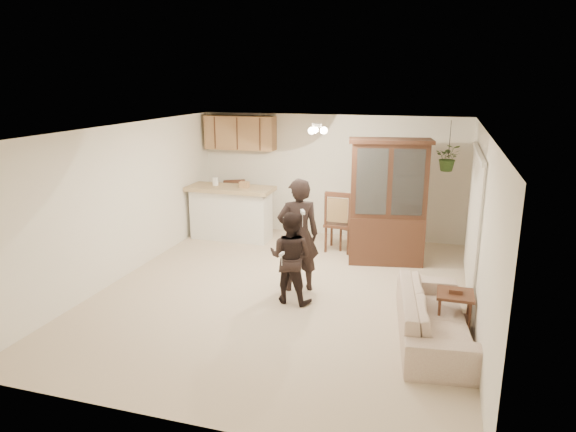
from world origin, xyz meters
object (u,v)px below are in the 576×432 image
(sofa, at_px, (434,312))
(child, at_px, (291,258))
(chair_hutch_left, at_px, (355,236))
(chair_hutch_right, at_px, (340,233))
(adult, at_px, (298,234))
(china_hutch, at_px, (388,203))
(side_table, at_px, (454,310))
(chair_bar, at_px, (237,219))

(sofa, height_order, child, child)
(chair_hutch_left, height_order, chair_hutch_right, chair_hutch_right)
(sofa, distance_m, adult, 2.37)
(child, relative_size, chair_hutch_left, 1.26)
(chair_hutch_right, bearing_deg, china_hutch, 157.78)
(sofa, relative_size, chair_hutch_left, 1.75)
(side_table, height_order, chair_hutch_left, chair_hutch_left)
(sofa, distance_m, chair_hutch_left, 3.48)
(sofa, xyz_separation_m, side_table, (0.25, 0.35, -0.10))
(china_hutch, bearing_deg, child, -128.96)
(adult, bearing_deg, sofa, 128.99)
(child, distance_m, side_table, 2.35)
(china_hutch, bearing_deg, sofa, -81.65)
(sofa, relative_size, china_hutch, 0.85)
(china_hutch, xyz_separation_m, side_table, (1.15, -2.33, -0.83))
(side_table, distance_m, chair_hutch_left, 3.30)
(chair_bar, relative_size, chair_hutch_right, 0.94)
(side_table, xyz_separation_m, chair_hutch_right, (-2.06, 2.76, 0.07))
(sofa, relative_size, side_table, 3.31)
(adult, xyz_separation_m, chair_hutch_left, (0.54, 2.09, -0.60))
(chair_hutch_left, bearing_deg, chair_hutch_right, -148.08)
(child, height_order, chair_hutch_left, child)
(sofa, bearing_deg, chair_hutch_right, 23.11)
(china_hutch, relative_size, chair_hutch_right, 1.86)
(chair_hutch_right, bearing_deg, child, 87.45)
(chair_hutch_right, bearing_deg, side_table, 129.58)
(china_hutch, xyz_separation_m, chair_hutch_right, (-0.91, 0.43, -0.76))
(sofa, height_order, chair_bar, chair_bar)
(child, relative_size, china_hutch, 0.61)
(adult, height_order, side_table, adult)
(sofa, relative_size, child, 1.39)
(china_hutch, xyz_separation_m, chair_hutch_left, (-0.62, 0.45, -0.79))
(sofa, distance_m, side_table, 0.44)
(side_table, relative_size, chair_hutch_right, 0.48)
(adult, height_order, china_hutch, china_hutch)
(child, relative_size, chair_bar, 1.21)
(chair_hutch_left, bearing_deg, sofa, -37.29)
(chair_bar, xyz_separation_m, chair_hutch_left, (2.62, -0.46, -0.01))
(sofa, xyz_separation_m, child, (-2.05, 0.58, 0.31))
(adult, relative_size, chair_hutch_right, 1.52)
(chair_hutch_right, bearing_deg, adult, 85.86)
(chair_hutch_left, distance_m, chair_hutch_right, 0.30)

